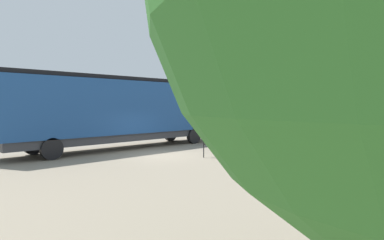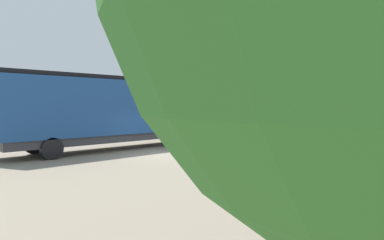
# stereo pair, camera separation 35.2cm
# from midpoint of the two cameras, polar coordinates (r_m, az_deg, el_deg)

# --- Properties ---
(ground_plane) EXTENTS (120.00, 120.00, 0.00)m
(ground_plane) POSITION_cam_midpoint_polar(r_m,az_deg,el_deg) (18.11, -5.83, -6.05)
(ground_plane) COLOR gray
(locomotive) EXTENTS (2.81, 15.57, 4.40)m
(locomotive) POSITION_cam_midpoint_polar(r_m,az_deg,el_deg) (21.48, -11.02, 1.83)
(locomotive) COLOR navy
(locomotive) RESTS_ON ground_plane
(lamp_post) EXTENTS (0.49, 0.49, 6.86)m
(lamp_post) POSITION_cam_midpoint_polar(r_m,az_deg,el_deg) (18.15, 11.19, 8.64)
(lamp_post) COLOR black
(lamp_post) RESTS_ON ground_plane
(platform_fence) EXTENTS (0.05, 9.03, 1.25)m
(platform_fence) POSITION_cam_midpoint_polar(r_m,az_deg,el_deg) (20.62, 10.10, -2.78)
(platform_fence) COLOR black
(platform_fence) RESTS_ON ground_plane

